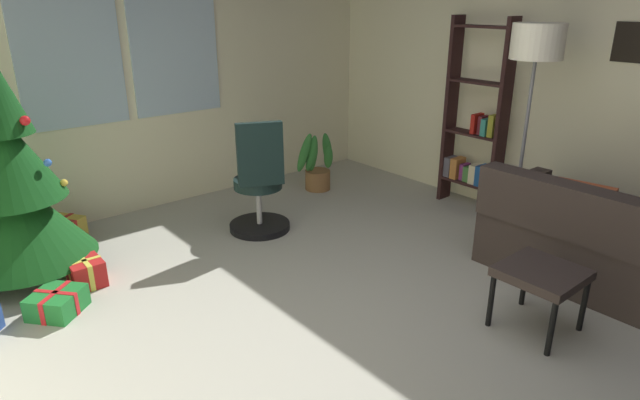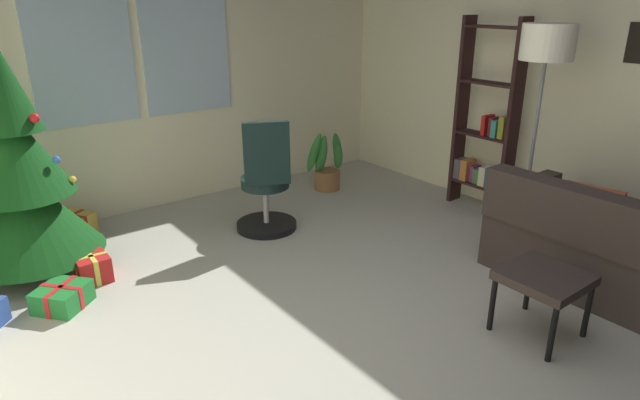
{
  "view_description": "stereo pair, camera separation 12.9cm",
  "coord_description": "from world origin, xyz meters",
  "views": [
    {
      "loc": [
        -2.27,
        -2.02,
        2.02
      ],
      "look_at": [
        -0.27,
        0.37,
        0.85
      ],
      "focal_mm": 30.05,
      "sensor_mm": 36.0,
      "label": 1
    },
    {
      "loc": [
        -2.17,
        -2.1,
        2.02
      ],
      "look_at": [
        -0.27,
        0.37,
        0.85
      ],
      "focal_mm": 30.05,
      "sensor_mm": 36.0,
      "label": 2
    }
  ],
  "objects": [
    {
      "name": "wall_back_with_windows",
      "position": [
        -0.02,
        3.11,
        1.4
      ],
      "size": [
        4.95,
        0.12,
        2.79
      ],
      "color": "beige",
      "rests_on": "ground_plane"
    },
    {
      "name": "holiday_tree",
      "position": [
        -1.63,
        2.25,
        0.74
      ],
      "size": [
        1.04,
        1.04,
        2.2
      ],
      "color": "#4C331E",
      "rests_on": "ground_plane"
    },
    {
      "name": "gift_box_red",
      "position": [
        -1.33,
        1.83,
        0.1
      ],
      "size": [
        0.24,
        0.27,
        0.21
      ],
      "color": "red",
      "rests_on": "ground_plane"
    },
    {
      "name": "footstool",
      "position": [
        0.72,
        -0.63,
        0.37
      ],
      "size": [
        0.47,
        0.47,
        0.43
      ],
      "color": "#342A26",
      "rests_on": "ground_plane"
    },
    {
      "name": "wall_right_with_frames",
      "position": [
        2.52,
        -0.0,
        1.39
      ],
      "size": [
        0.12,
        6.12,
        2.79
      ],
      "color": "beige",
      "rests_on": "ground_plane"
    },
    {
      "name": "potted_plant",
      "position": [
        1.39,
        2.39,
        0.26
      ],
      "size": [
        0.54,
        0.28,
        0.67
      ],
      "color": "olive",
      "rests_on": "ground_plane"
    },
    {
      "name": "ground_plane",
      "position": [
        0.0,
        0.0,
        -0.05
      ],
      "size": [
        4.95,
        6.12,
        0.1
      ],
      "primitive_type": "cube",
      "color": "#AFAD9D"
    },
    {
      "name": "office_chair",
      "position": [
        0.22,
        1.81,
        0.41
      ],
      "size": [
        0.56,
        0.58,
        1.05
      ],
      "color": "black",
      "rests_on": "ground_plane"
    },
    {
      "name": "bookshelf",
      "position": [
        2.26,
        0.98,
        0.8
      ],
      "size": [
        0.18,
        0.64,
        1.88
      ],
      "color": "black",
      "rests_on": "ground_plane"
    },
    {
      "name": "gift_box_gold",
      "position": [
        -1.23,
        2.81,
        0.1
      ],
      "size": [
        0.4,
        0.41,
        0.2
      ],
      "color": "gold",
      "rests_on": "ground_plane"
    },
    {
      "name": "floor_lamp",
      "position": [
        1.9,
        0.25,
        1.61
      ],
      "size": [
        0.42,
        0.42,
        1.85
      ],
      "color": "slate",
      "rests_on": "ground_plane"
    },
    {
      "name": "gift_box_green",
      "position": [
        -1.61,
        1.56,
        0.08
      ],
      "size": [
        0.43,
        0.43,
        0.17
      ],
      "color": "#1E722D",
      "rests_on": "ground_plane"
    }
  ]
}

